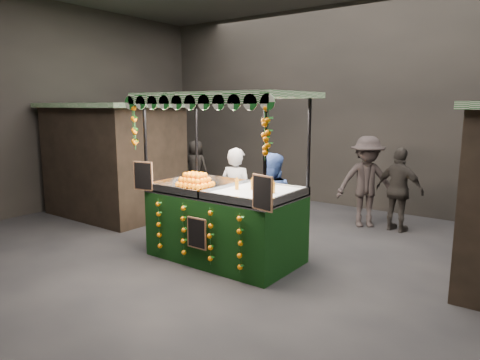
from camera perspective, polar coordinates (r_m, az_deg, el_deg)
The scene contains 10 objects.
ground at distance 7.13m, azimuth -0.04°, elevation -11.14°, with size 12.00×12.00×0.00m, color black.
market_hall at distance 6.71m, azimuth -0.04°, elevation 16.93°, with size 12.10×10.10×5.05m.
neighbour_stall_left at distance 10.58m, azimuth -16.22°, elevation 2.68°, with size 3.00×2.20×2.60m.
juice_stall at distance 7.16m, azimuth -2.10°, elevation -3.92°, with size 2.83×1.67×2.75m.
vendor_grey at distance 8.05m, azimuth -0.50°, elevation -2.06°, with size 0.70×0.51×1.79m.
vendor_blue at distance 7.62m, azimuth 4.03°, elevation -2.94°, with size 1.01×0.90×1.74m.
shopper_0 at distance 11.37m, azimuth -10.84°, elevation 1.12°, with size 0.72×0.56×1.73m.
shopper_2 at distance 9.35m, azimuth 20.21°, elevation -1.24°, with size 1.06×0.60×1.71m.
shopper_3 at distance 9.48m, azimuth 16.30°, elevation -0.24°, with size 1.43×1.29×1.92m.
shopper_4 at distance 12.69m, azimuth -5.83°, elevation 1.73°, with size 0.83×0.61×1.55m.
Camera 1 is at (3.96, -5.36, 2.55)m, focal length 32.43 mm.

